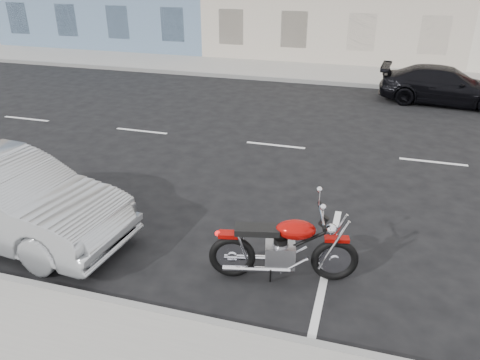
{
  "coord_description": "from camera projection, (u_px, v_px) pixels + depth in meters",
  "views": [
    {
      "loc": [
        0.42,
        -11.57,
        4.61
      ],
      "look_at": [
        -1.83,
        -3.95,
        0.8
      ],
      "focal_mm": 35.0,
      "sensor_mm": 36.0,
      "label": 1
    }
  ],
  "objects": [
    {
      "name": "sedan_silver",
      "position": [
        5.0,
        199.0,
        8.22
      ],
      "size": [
        4.72,
        2.02,
        1.51
      ],
      "primitive_type": "imported",
      "rotation": [
        0.0,
        0.0,
        1.48
      ],
      "color": "#A1A5A8",
      "rests_on": "ground"
    },
    {
      "name": "motorcycle",
      "position": [
        337.0,
        251.0,
        7.16
      ],
      "size": [
        2.29,
        0.91,
        1.17
      ],
      "rotation": [
        0.0,
        0.0,
        0.23
      ],
      "color": "black",
      "rests_on": "ground"
    },
    {
      "name": "ground",
      "position": [
        351.0,
        153.0,
        12.1
      ],
      "size": [
        120.0,
        120.0,
        0.0
      ],
      "primitive_type": "plane",
      "color": "black",
      "rests_on": "ground"
    },
    {
      "name": "sidewalk_far",
      "position": [
        252.0,
        69.0,
        20.87
      ],
      "size": [
        80.0,
        3.4,
        0.15
      ],
      "primitive_type": "cube",
      "color": "gray",
      "rests_on": "ground"
    },
    {
      "name": "car_far",
      "position": [
        445.0,
        86.0,
        15.95
      ],
      "size": [
        4.41,
        2.07,
        1.24
      ],
      "primitive_type": "imported",
      "rotation": [
        0.0,
        0.0,
        1.49
      ],
      "color": "black",
      "rests_on": "ground"
    },
    {
      "name": "curb_far",
      "position": [
        242.0,
        77.0,
        19.4
      ],
      "size": [
        80.0,
        0.12,
        0.16
      ],
      "primitive_type": "cube",
      "color": "gray",
      "rests_on": "ground"
    }
  ]
}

